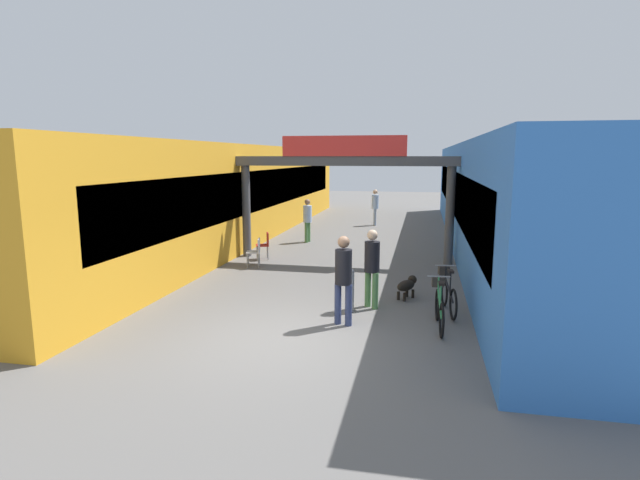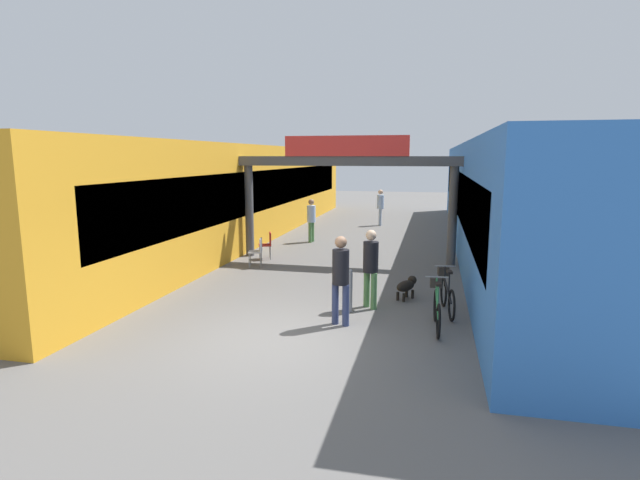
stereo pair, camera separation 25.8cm
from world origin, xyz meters
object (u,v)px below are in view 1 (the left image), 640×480
object	(u,v)px
cafe_chair_aluminium_nearer	(256,250)
cafe_chair_red_farther	(265,243)
pedestrian_companion	(343,274)
pedestrian_elderly_walking	(375,205)
pedestrian_carrying_crate	(308,218)
bicycle_black_second	(448,292)
bicycle_green_nearest	(439,306)
pedestrian_with_dog	(372,263)
dog_on_leash	(407,285)
bollard_post_metal	(352,290)

from	to	relation	value
cafe_chair_aluminium_nearer	cafe_chair_red_farther	xyz separation A→B (m)	(-0.10, 1.20, 0.00)
pedestrian_companion	pedestrian_elderly_walking	size ratio (longest dim) A/B	1.03
pedestrian_companion	cafe_chair_red_farther	bearing A→B (deg)	121.08
pedestrian_carrying_crate	cafe_chair_red_farther	bearing A→B (deg)	-100.21
bicycle_black_second	cafe_chair_red_farther	bearing A→B (deg)	141.21
pedestrian_carrying_crate	bicycle_black_second	distance (m)	9.58
bicycle_green_nearest	pedestrian_elderly_walking	bearing A→B (deg)	100.41
pedestrian_with_dog	dog_on_leash	bearing A→B (deg)	50.02
bicycle_green_nearest	pedestrian_carrying_crate	bearing A→B (deg)	117.76
pedestrian_companion	pedestrian_elderly_walking	xyz separation A→B (m)	(-0.79, 14.92, -0.04)
bollard_post_metal	dog_on_leash	bearing A→B (deg)	48.18
bicycle_green_nearest	cafe_chair_red_farther	xyz separation A→B (m)	(-5.48, 5.67, 0.10)
pedestrian_elderly_walking	bicycle_black_second	distance (m)	13.87
pedestrian_carrying_crate	bicycle_green_nearest	bearing A→B (deg)	-62.24
bicycle_black_second	pedestrian_carrying_crate	bearing A→B (deg)	121.95
pedestrian_with_dog	bicycle_green_nearest	xyz separation A→B (m)	(1.46, -1.00, -0.59)
pedestrian_carrying_crate	cafe_chair_aluminium_nearer	distance (m)	4.79
pedestrian_elderly_walking	bicycle_green_nearest	size ratio (longest dim) A/B	1.05
pedestrian_companion	pedestrian_elderly_walking	world-z (taller)	pedestrian_companion
bollard_post_metal	pedestrian_with_dog	bearing A→B (deg)	44.19
pedestrian_with_dog	pedestrian_carrying_crate	distance (m)	8.88
pedestrian_companion	bollard_post_metal	xyz separation A→B (m)	(0.05, 0.89, -0.57)
cafe_chair_aluminium_nearer	cafe_chair_red_farther	bearing A→B (deg)	94.76
pedestrian_carrying_crate	dog_on_leash	xyz separation A→B (m)	(4.16, -7.29, -0.65)
pedestrian_companion	cafe_chair_aluminium_nearer	world-z (taller)	pedestrian_companion
pedestrian_with_dog	cafe_chair_red_farther	bearing A→B (deg)	130.76
pedestrian_companion	dog_on_leash	bearing A→B (deg)	61.03
dog_on_leash	cafe_chair_red_farther	xyz separation A→B (m)	(-4.79, 3.75, 0.21)
bicycle_green_nearest	cafe_chair_aluminium_nearer	distance (m)	7.00
pedestrian_with_dog	cafe_chair_aluminium_nearer	distance (m)	5.26
pedestrian_elderly_walking	bollard_post_metal	distance (m)	14.06
bicycle_green_nearest	bicycle_black_second	xyz separation A→B (m)	(0.22, 1.09, 0.00)
bicycle_black_second	cafe_chair_aluminium_nearer	bearing A→B (deg)	148.90
pedestrian_carrying_crate	dog_on_leash	world-z (taller)	pedestrian_carrying_crate
pedestrian_with_dog	cafe_chair_aluminium_nearer	xyz separation A→B (m)	(-3.93, 3.47, -0.49)
pedestrian_carrying_crate	cafe_chair_red_farther	world-z (taller)	pedestrian_carrying_crate
pedestrian_with_dog	dog_on_leash	world-z (taller)	pedestrian_with_dog
pedestrian_elderly_walking	pedestrian_carrying_crate	bearing A→B (deg)	-111.60
pedestrian_companion	cafe_chair_red_farther	xyz separation A→B (m)	(-3.58, 5.94, -0.52)
bicycle_green_nearest	cafe_chair_red_farther	size ratio (longest dim) A/B	1.90
dog_on_leash	cafe_chair_red_farther	bearing A→B (deg)	141.92
pedestrian_with_dog	pedestrian_carrying_crate	world-z (taller)	pedestrian_with_dog
pedestrian_with_dog	bicycle_black_second	distance (m)	1.78
pedestrian_with_dog	bicycle_black_second	world-z (taller)	pedestrian_with_dog
pedestrian_with_dog	bollard_post_metal	bearing A→B (deg)	-135.81
bicycle_black_second	cafe_chair_red_farther	distance (m)	7.31
pedestrian_companion	cafe_chair_red_farther	size ratio (longest dim) A/B	2.05
bicycle_green_nearest	bicycle_black_second	world-z (taller)	same
pedestrian_elderly_walking	dog_on_leash	xyz separation A→B (m)	(2.00, -12.73, -0.69)
bicycle_black_second	cafe_chair_aluminium_nearer	size ratio (longest dim) A/B	1.89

